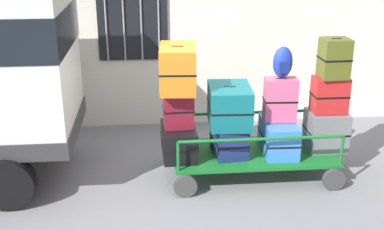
{
  "coord_description": "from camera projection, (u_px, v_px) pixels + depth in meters",
  "views": [
    {
      "loc": [
        -0.64,
        -6.06,
        3.39
      ],
      "look_at": [
        -0.05,
        0.28,
        0.97
      ],
      "focal_mm": 45.52,
      "sensor_mm": 36.0,
      "label": 1
    }
  ],
  "objects": [
    {
      "name": "suitcase_left_bottom",
      "position": [
        179.0,
        141.0,
        6.92
      ],
      "size": [
        0.5,
        0.79,
        0.43
      ],
      "color": "black",
      "rests_on": "luggage_cart"
    },
    {
      "name": "suitcase_left_middle",
      "position": [
        178.0,
        109.0,
        6.75
      ],
      "size": [
        0.43,
        0.36,
        0.54
      ],
      "color": "maroon",
      "rests_on": "suitcase_left_bottom"
    },
    {
      "name": "backpack",
      "position": [
        283.0,
        63.0,
        6.67
      ],
      "size": [
        0.27,
        0.22,
        0.44
      ],
      "color": "navy",
      "rests_on": "suitcase_center_middle"
    },
    {
      "name": "ground_plane",
      "position": [
        198.0,
        186.0,
        6.9
      ],
      "size": [
        40.0,
        40.0,
        0.0
      ],
      "primitive_type": "plane",
      "color": "slate"
    },
    {
      "name": "suitcase_center_bottom",
      "position": [
        278.0,
        137.0,
        7.01
      ],
      "size": [
        0.49,
        0.8,
        0.47
      ],
      "color": "#3372C6",
      "rests_on": "luggage_cart"
    },
    {
      "name": "suitcase_center_middle",
      "position": [
        280.0,
        100.0,
        6.86
      ],
      "size": [
        0.47,
        0.29,
        0.63
      ],
      "color": "#CC4C72",
      "rests_on": "suitcase_center_bottom"
    },
    {
      "name": "luggage_cart",
      "position": [
        253.0,
        155.0,
        7.12
      ],
      "size": [
        2.39,
        1.19,
        0.37
      ],
      "color": "#146023",
      "rests_on": "ground"
    },
    {
      "name": "suitcase_left_top",
      "position": [
        178.0,
        68.0,
        6.57
      ],
      "size": [
        0.54,
        0.79,
        0.61
      ],
      "color": "orange",
      "rests_on": "suitcase_left_middle"
    },
    {
      "name": "suitcase_midright_top",
      "position": [
        334.0,
        58.0,
        6.7
      ],
      "size": [
        0.4,
        0.36,
        0.56
      ],
      "color": "#4C5119",
      "rests_on": "suitcase_midright_middle"
    },
    {
      "name": "suitcase_midright_middle",
      "position": [
        330.0,
        95.0,
        6.92
      ],
      "size": [
        0.5,
        0.33,
        0.52
      ],
      "color": "#B21E1E",
      "rests_on": "suitcase_midright_bottom"
    },
    {
      "name": "suitcase_midright_bottom",
      "position": [
        326.0,
        130.0,
        7.11
      ],
      "size": [
        0.56,
        0.5,
        0.57
      ],
      "color": "slate",
      "rests_on": "luggage_cart"
    },
    {
      "name": "suitcase_midleft_bottom",
      "position": [
        229.0,
        140.0,
        6.95
      ],
      "size": [
        0.5,
        0.64,
        0.44
      ],
      "color": "navy",
      "rests_on": "luggage_cart"
    },
    {
      "name": "cart_railing",
      "position": [
        254.0,
        129.0,
        6.97
      ],
      "size": [
        2.29,
        1.06,
        0.44
      ],
      "color": "#146023",
      "rests_on": "luggage_cart"
    },
    {
      "name": "suitcase_midleft_middle",
      "position": [
        229.0,
        105.0,
        6.83
      ],
      "size": [
        0.62,
        0.8,
        0.56
      ],
      "color": "#0F5960",
      "rests_on": "suitcase_midleft_bottom"
    }
  ]
}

